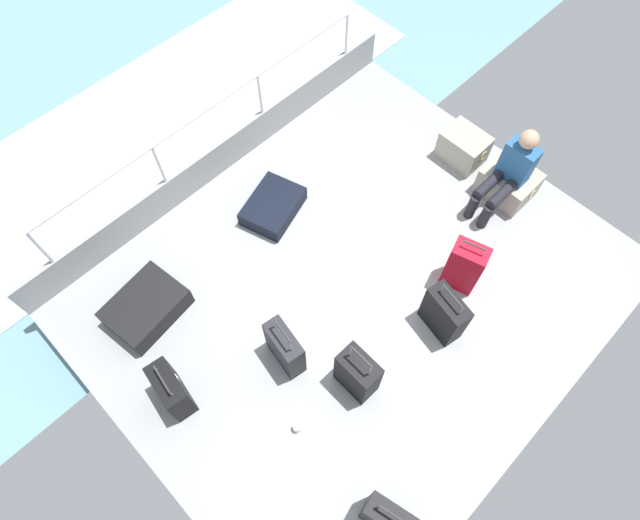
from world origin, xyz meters
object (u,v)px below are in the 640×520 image
at_px(suitcase_2, 358,374).
at_px(suitcase_4, 273,206).
at_px(suitcase_6, 172,390).
at_px(paper_cup, 297,427).
at_px(suitcase_0, 285,348).
at_px(suitcase_3, 146,307).
at_px(suitcase_1, 464,266).
at_px(passenger_seated, 509,172).
at_px(cargo_crate_1, 508,183).
at_px(suitcase_5, 388,519).
at_px(suitcase_7, 444,314).
at_px(cargo_crate_0, 463,147).

height_order(suitcase_2, suitcase_4, suitcase_2).
bearing_deg(suitcase_6, paper_cup, 30.88).
xyz_separation_m(suitcase_0, suitcase_3, (-1.34, -0.67, -0.16)).
bearing_deg(suitcase_1, passenger_seated, 106.74).
bearing_deg(suitcase_0, suitcase_2, 25.02).
relative_size(cargo_crate_1, suitcase_0, 0.78).
bearing_deg(suitcase_3, paper_cup, 8.23).
bearing_deg(suitcase_5, suitcase_7, 115.15).
relative_size(suitcase_1, suitcase_5, 0.99).
distance_m(cargo_crate_0, suitcase_6, 4.18).
distance_m(suitcase_2, paper_cup, 0.75).
height_order(passenger_seated, suitcase_6, passenger_seated).
distance_m(cargo_crate_0, suitcase_0, 3.20).
distance_m(cargo_crate_0, suitcase_4, 2.34).
height_order(suitcase_0, suitcase_5, suitcase_0).
bearing_deg(suitcase_0, paper_cup, -34.85).
height_order(suitcase_2, suitcase_3, suitcase_2).
xyz_separation_m(suitcase_2, suitcase_5, (1.00, -0.70, 0.02)).
height_order(suitcase_0, suitcase_1, suitcase_0).
bearing_deg(passenger_seated, suitcase_1, -73.26).
height_order(cargo_crate_1, suitcase_0, suitcase_0).
xyz_separation_m(suitcase_1, suitcase_2, (-0.01, -1.55, -0.04)).
height_order(suitcase_3, paper_cup, suitcase_3).
bearing_deg(suitcase_3, cargo_crate_0, 75.53).
height_order(suitcase_1, suitcase_5, suitcase_5).
bearing_deg(suitcase_6, suitcase_1, 68.91).
relative_size(suitcase_3, suitcase_4, 1.04).
bearing_deg(paper_cup, suitcase_1, 87.66).
distance_m(suitcase_2, suitcase_4, 2.16).
bearing_deg(suitcase_1, suitcase_5, -66.29).
distance_m(passenger_seated, suitcase_6, 4.05).
height_order(suitcase_0, suitcase_3, suitcase_0).
xyz_separation_m(passenger_seated, suitcase_4, (-1.68, -1.90, -0.44)).
relative_size(suitcase_2, suitcase_6, 1.29).
bearing_deg(suitcase_0, suitcase_3, -153.44).
distance_m(suitcase_1, suitcase_4, 2.18).
distance_m(cargo_crate_1, suitcase_3, 4.17).
xyz_separation_m(suitcase_6, suitcase_7, (1.28, 2.33, 0.03)).
distance_m(passenger_seated, suitcase_4, 2.58).
bearing_deg(suitcase_5, cargo_crate_1, 110.49).
bearing_deg(suitcase_7, cargo_crate_0, 122.62).
relative_size(cargo_crate_1, suitcase_5, 0.78).
bearing_deg(suitcase_2, passenger_seated, 97.01).
xyz_separation_m(cargo_crate_1, suitcase_1, (0.34, -1.29, 0.16)).
height_order(cargo_crate_0, suitcase_2, suitcase_2).
bearing_deg(suitcase_3, suitcase_0, 26.56).
relative_size(cargo_crate_0, suitcase_6, 0.87).
xyz_separation_m(cargo_crate_1, passenger_seated, (-0.00, -0.18, 0.37)).
height_order(suitcase_2, suitcase_6, suitcase_2).
xyz_separation_m(passenger_seated, suitcase_6, (-0.77, -3.97, -0.27)).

